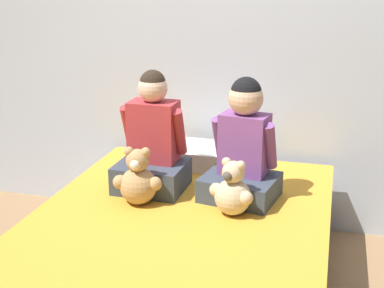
# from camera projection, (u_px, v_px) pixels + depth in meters

# --- Properties ---
(wall_behind_bed) EXTENTS (8.00, 0.06, 2.50)m
(wall_behind_bed) POSITION_uv_depth(u_px,v_px,m) (226.00, 23.00, 3.16)
(wall_behind_bed) COLOR silver
(wall_behind_bed) RESTS_ON ground_plane
(bed) EXTENTS (1.38, 1.94, 0.45)m
(bed) POSITION_uv_depth(u_px,v_px,m) (175.00, 267.00, 2.49)
(bed) COLOR #997F60
(bed) RESTS_ON ground_plane
(child_on_left) EXTENTS (0.36, 0.32, 0.62)m
(child_on_left) POSITION_uv_depth(u_px,v_px,m) (153.00, 143.00, 2.75)
(child_on_left) COLOR #384251
(child_on_left) RESTS_ON bed
(child_on_right) EXTENTS (0.40, 0.36, 0.61)m
(child_on_right) POSITION_uv_depth(u_px,v_px,m) (243.00, 149.00, 2.63)
(child_on_right) COLOR #384251
(child_on_right) RESTS_ON bed
(teddy_bear_held_by_left_child) EXTENTS (0.24, 0.18, 0.29)m
(teddy_bear_held_by_left_child) POSITION_uv_depth(u_px,v_px,m) (138.00, 180.00, 2.59)
(teddy_bear_held_by_left_child) COLOR tan
(teddy_bear_held_by_left_child) RESTS_ON bed
(teddy_bear_held_by_right_child) EXTENTS (0.22, 0.17, 0.27)m
(teddy_bear_held_by_right_child) POSITION_uv_depth(u_px,v_px,m) (233.00, 191.00, 2.47)
(teddy_bear_held_by_right_child) COLOR #D1B78E
(teddy_bear_held_by_right_child) RESTS_ON bed
(pillow_at_headboard) EXTENTS (0.48, 0.32, 0.11)m
(pillow_at_headboard) POSITION_uv_depth(u_px,v_px,m) (213.00, 157.00, 3.12)
(pillow_at_headboard) COLOR white
(pillow_at_headboard) RESTS_ON bed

